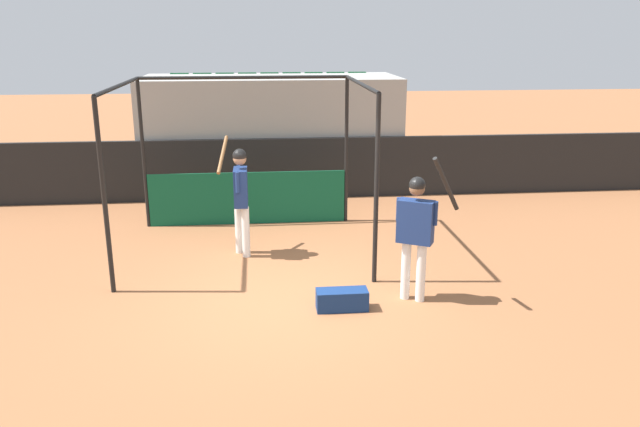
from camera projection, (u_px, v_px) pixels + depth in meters
ground_plane at (285, 301)px, 8.77m from camera, size 60.00×60.00×0.00m
outfield_wall at (273, 169)px, 13.88m from camera, size 24.00×0.12×1.36m
bleacher_section at (272, 131)px, 14.90m from camera, size 5.95×2.40×2.64m
batting_cage at (246, 171)px, 11.34m from camera, size 3.91×3.22×2.85m
player_batter at (240, 191)px, 10.26m from camera, size 0.51×0.90×1.94m
player_waiting at (416, 226)px, 8.51m from camera, size 0.85×0.61×2.12m
equipment_bag at (342, 300)px, 8.47m from camera, size 0.70×0.28×0.28m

